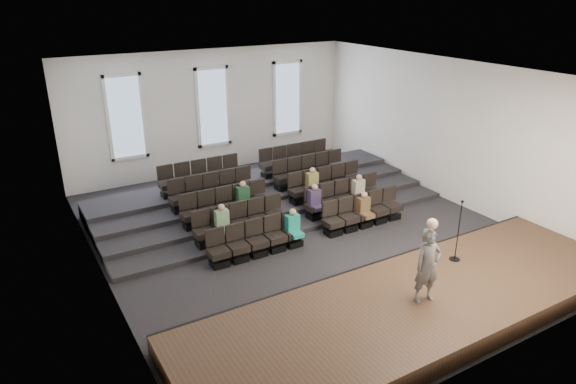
{
  "coord_description": "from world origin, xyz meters",
  "views": [
    {
      "loc": [
        -7.81,
        -12.34,
        7.2
      ],
      "look_at": [
        -0.26,
        0.5,
        1.26
      ],
      "focal_mm": 32.0,
      "sensor_mm": 36.0,
      "label": 1
    }
  ],
  "objects": [
    {
      "name": "ceiling",
      "position": [
        0.0,
        0.0,
        5.01
      ],
      "size": [
        12.0,
        14.0,
        0.02
      ],
      "primitive_type": "cube",
      "color": "white",
      "rests_on": "ground"
    },
    {
      "name": "audience",
      "position": [
        0.28,
        0.45,
        0.83
      ],
      "size": [
        5.45,
        2.64,
        1.1
      ],
      "color": "teal",
      "rests_on": "seating_rows"
    },
    {
      "name": "stage",
      "position": [
        0.0,
        -5.1,
        0.25
      ],
      "size": [
        11.8,
        3.6,
        0.5
      ],
      "primitive_type": "cube",
      "color": "#412B1C",
      "rests_on": "ground"
    },
    {
      "name": "mic_stand",
      "position": [
        2.07,
        -4.27,
        1.01
      ],
      "size": [
        0.29,
        0.29,
        1.71
      ],
      "color": "black",
      "rests_on": "stage"
    },
    {
      "name": "wall_front",
      "position": [
        0.0,
        -7.02,
        2.5
      ],
      "size": [
        12.0,
        0.04,
        5.0
      ],
      "primitive_type": "cube",
      "color": "white",
      "rests_on": "ground"
    },
    {
      "name": "stage_lip",
      "position": [
        0.0,
        -3.33,
        0.25
      ],
      "size": [
        11.8,
        0.06,
        0.52
      ],
      "primitive_type": "cube",
      "color": "black",
      "rests_on": "ground"
    },
    {
      "name": "risers",
      "position": [
        0.0,
        3.17,
        0.2
      ],
      "size": [
        11.8,
        4.8,
        0.6
      ],
      "color": "black",
      "rests_on": "ground"
    },
    {
      "name": "wall_left",
      "position": [
        -6.02,
        0.0,
        2.5
      ],
      "size": [
        0.04,
        14.0,
        5.0
      ],
      "primitive_type": "cube",
      "color": "white",
      "rests_on": "ground"
    },
    {
      "name": "wall_right",
      "position": [
        6.02,
        0.0,
        2.5
      ],
      "size": [
        0.04,
        14.0,
        5.0
      ],
      "primitive_type": "cube",
      "color": "white",
      "rests_on": "ground"
    },
    {
      "name": "wall_back",
      "position": [
        0.0,
        7.02,
        2.5
      ],
      "size": [
        12.0,
        0.04,
        5.0
      ],
      "primitive_type": "cube",
      "color": "white",
      "rests_on": "ground"
    },
    {
      "name": "seating_rows",
      "position": [
        -0.0,
        1.54,
        0.68
      ],
      "size": [
        6.8,
        4.7,
        1.67
      ],
      "color": "black",
      "rests_on": "ground"
    },
    {
      "name": "speaker",
      "position": [
        0.0,
        -5.24,
        1.39
      ],
      "size": [
        0.7,
        0.52,
        1.78
      ],
      "primitive_type": "imported",
      "rotation": [
        0.0,
        0.0,
        -0.15
      ],
      "color": "#54514F",
      "rests_on": "stage"
    },
    {
      "name": "ground",
      "position": [
        0.0,
        0.0,
        0.0
      ],
      "size": [
        14.0,
        14.0,
        0.0
      ],
      "primitive_type": "plane",
      "color": "black",
      "rests_on": "ground"
    },
    {
      "name": "windows",
      "position": [
        0.0,
        6.95,
        2.7
      ],
      "size": [
        8.44,
        0.1,
        3.24
      ],
      "color": "white",
      "rests_on": "wall_back"
    }
  ]
}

